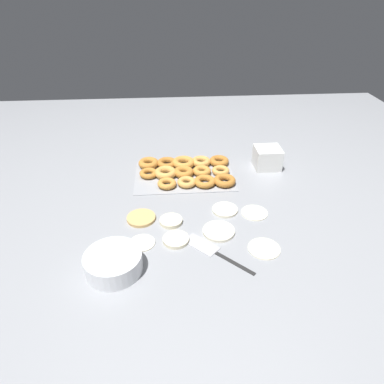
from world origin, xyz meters
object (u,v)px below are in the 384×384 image
object	(u,v)px
pancake_5	(264,248)
spatula	(208,248)
pancake_2	(171,221)
container_stack	(267,158)
pancake_6	(225,210)
pancake_3	(219,231)
pancake_0	(141,218)
pancake_4	(254,212)
donut_tray	(186,171)
pancake_7	(142,242)
batter_bowl	(113,263)
pancake_1	(176,239)

from	to	relation	value
pancake_5	spatula	xyz separation A→B (m)	(0.20, -0.02, -0.00)
pancake_2	container_stack	size ratio (longest dim) A/B	0.71
pancake_6	spatula	world-z (taller)	pancake_6
pancake_3	spatula	size ratio (longest dim) A/B	0.52
pancake_0	container_stack	bearing A→B (deg)	-147.26
pancake_4	donut_tray	size ratio (longest dim) A/B	0.23
pancake_6	pancake_7	bearing A→B (deg)	28.03
pancake_7	batter_bowl	bearing A→B (deg)	56.00
pancake_5	batter_bowl	world-z (taller)	batter_bowl
pancake_3	batter_bowl	world-z (taller)	batter_bowl
pancake_3	pancake_7	bearing A→B (deg)	8.11
pancake_0	pancake_1	bearing A→B (deg)	133.50
pancake_6	container_stack	size ratio (longest dim) A/B	0.83
pancake_1	donut_tray	world-z (taller)	donut_tray
donut_tray	pancake_6	bearing A→B (deg)	114.08
pancake_0	pancake_3	world-z (taller)	same
pancake_7	container_stack	xyz separation A→B (m)	(-0.59, -0.53, 0.05)
pancake_1	pancake_6	size ratio (longest dim) A/B	0.92
pancake_5	donut_tray	xyz separation A→B (m)	(0.24, -0.55, 0.01)
container_stack	donut_tray	bearing A→B (deg)	6.30
pancake_7	pancake_2	bearing A→B (deg)	-133.10
pancake_5	pancake_6	size ratio (longest dim) A/B	1.10
pancake_5	pancake_3	bearing A→B (deg)	-34.82
pancake_3	container_stack	world-z (taller)	container_stack
pancake_7	spatula	bearing A→B (deg)	168.83
container_stack	pancake_2	bearing A→B (deg)	40.67
container_stack	batter_bowl	bearing A→B (deg)	44.12
pancake_2	donut_tray	world-z (taller)	donut_tray
spatula	donut_tray	bearing A→B (deg)	-40.74
pancake_7	pancake_0	bearing A→B (deg)	-85.77
pancake_1	spatula	distance (m)	0.12
batter_bowl	spatula	distance (m)	0.33
pancake_6	batter_bowl	distance (m)	0.51
container_stack	pancake_4	bearing A→B (deg)	68.84
pancake_2	pancake_3	distance (m)	0.19
pancake_0	container_stack	size ratio (longest dim) A/B	0.91
pancake_2	donut_tray	distance (m)	0.38
pancake_5	pancake_6	xyz separation A→B (m)	(0.10, -0.24, 0.00)
pancake_1	batter_bowl	xyz separation A→B (m)	(0.20, 0.13, 0.03)
pancake_6	container_stack	world-z (taller)	container_stack
pancake_4	batter_bowl	distance (m)	0.59
pancake_2	batter_bowl	bearing A→B (deg)	51.38
batter_bowl	pancake_7	bearing A→B (deg)	-124.00
pancake_3	container_stack	size ratio (longest dim) A/B	0.97
spatula	pancake_7	bearing A→B (deg)	33.21
pancake_0	pancake_2	world-z (taller)	pancake_2
pancake_5	pancake_7	bearing A→B (deg)	-8.19
pancake_1	pancake_5	world-z (taller)	pancake_1
pancake_0	pancake_6	world-z (taller)	pancake_0
pancake_5	pancake_7	distance (m)	0.43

